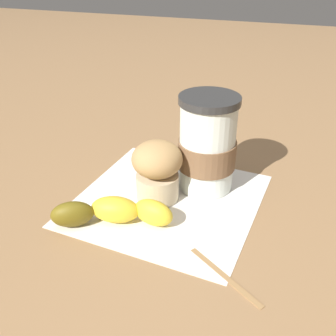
% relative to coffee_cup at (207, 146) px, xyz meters
% --- Properties ---
extents(ground_plane, '(3.00, 3.00, 0.00)m').
position_rel_coffee_cup_xyz_m(ground_plane, '(0.05, -0.04, -0.07)').
color(ground_plane, '#936D47').
extents(paper_napkin, '(0.27, 0.27, 0.00)m').
position_rel_coffee_cup_xyz_m(paper_napkin, '(0.05, -0.04, -0.07)').
color(paper_napkin, white).
rests_on(paper_napkin, ground_plane).
extents(coffee_cup, '(0.09, 0.09, 0.14)m').
position_rel_coffee_cup_xyz_m(coffee_cup, '(0.00, 0.00, 0.00)').
color(coffee_cup, silver).
rests_on(coffee_cup, paper_napkin).
extents(muffin, '(0.07, 0.07, 0.09)m').
position_rel_coffee_cup_xyz_m(muffin, '(0.05, -0.06, -0.02)').
color(muffin, beige).
rests_on(muffin, paper_napkin).
extents(banana, '(0.08, 0.16, 0.04)m').
position_rel_coffee_cup_xyz_m(banana, '(0.13, -0.09, -0.05)').
color(banana, gold).
rests_on(banana, paper_napkin).
extents(wooden_stirrer, '(0.07, 0.09, 0.00)m').
position_rel_coffee_cup_xyz_m(wooden_stirrer, '(0.17, 0.07, -0.07)').
color(wooden_stirrer, '#9E7547').
rests_on(wooden_stirrer, ground_plane).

